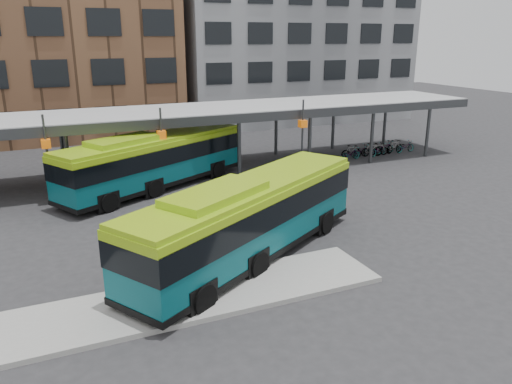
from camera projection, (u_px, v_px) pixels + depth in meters
name	position (u px, v px, depth m)	size (l,w,h in m)	color
ground	(288.00, 244.00, 21.53)	(120.00, 120.00, 0.00)	#28282B
boarding_island	(184.00, 300.00, 16.76)	(14.00, 3.00, 0.18)	gray
canopy	(195.00, 113.00, 31.56)	(40.00, 6.53, 4.80)	#999B9E
building_brick	(12.00, 6.00, 42.27)	(26.00, 14.00, 22.00)	brown
building_grey	(285.00, 22.00, 52.65)	(24.00, 14.00, 20.00)	slate
bus_front	(249.00, 217.00, 19.59)	(11.92, 8.57, 3.40)	#074D55
bus_rear	(154.00, 160.00, 28.77)	(11.90, 8.05, 3.35)	#074D55
pedestrian	(184.00, 276.00, 16.14)	(0.56, 0.76, 1.89)	black
bike_rack	(376.00, 149.00, 37.27)	(6.99, 1.46, 1.02)	slate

